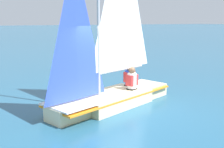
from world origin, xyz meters
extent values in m
plane|color=#235675|center=(0.00, 0.00, 0.00)|extent=(260.00, 260.00, 0.00)
cube|color=beige|center=(0.00, 0.00, 0.21)|extent=(2.80, 2.13, 0.41)
cube|color=beige|center=(1.66, 0.62, 0.21)|extent=(1.23, 1.05, 0.41)
cube|color=beige|center=(-1.66, -0.62, 0.21)|extent=(1.37, 1.43, 0.41)
cube|color=orange|center=(0.00, 0.00, 0.34)|extent=(4.63, 2.82, 0.05)
cube|color=silver|center=(1.17, 0.44, 0.43)|extent=(2.34, 1.87, 0.04)
cylinder|color=#B7B7BC|center=(0.53, 0.20, 3.20)|extent=(0.08, 0.08, 5.57)
cylinder|color=#B7B7BC|center=(-0.44, -0.16, 1.10)|extent=(1.96, 0.79, 0.07)
pyramid|color=blue|center=(1.33, 0.50, 2.46)|extent=(1.45, 0.58, 3.89)
cube|color=black|center=(-2.20, -0.82, 0.14)|extent=(0.09, 0.06, 0.29)
cube|color=black|center=(-0.78, -0.10, 0.23)|extent=(0.35, 0.32, 0.45)
cylinder|color=white|center=(-0.78, -0.10, 0.71)|extent=(0.39, 0.39, 0.50)
cube|color=red|center=(-0.78, -0.10, 0.73)|extent=(0.41, 0.36, 0.35)
sphere|color=brown|center=(-0.78, -0.10, 1.05)|extent=(0.22, 0.22, 0.22)
cube|color=black|center=(-0.96, -0.58, 0.23)|extent=(0.35, 0.32, 0.45)
cylinder|color=blue|center=(-0.96, -0.58, 0.71)|extent=(0.39, 0.39, 0.50)
cube|color=red|center=(-0.96, -0.58, 0.73)|extent=(0.41, 0.36, 0.35)
sphere|color=#A87A56|center=(-0.96, -0.58, 1.05)|extent=(0.22, 0.22, 0.22)
cylinder|color=black|center=(-0.96, -0.58, 1.14)|extent=(0.27, 0.27, 0.06)
camera|label=1|loc=(3.83, 7.60, 2.67)|focal=45.00mm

